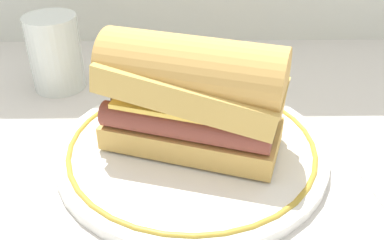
% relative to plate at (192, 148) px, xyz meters
% --- Properties ---
extents(ground_plane, '(1.50, 1.50, 0.00)m').
position_rel_plate_xyz_m(ground_plane, '(-0.03, 0.01, -0.01)').
color(ground_plane, silver).
extents(plate, '(0.30, 0.30, 0.01)m').
position_rel_plate_xyz_m(plate, '(0.00, 0.00, 0.00)').
color(plate, white).
rests_on(plate, ground_plane).
extents(sausage_sandwich, '(0.21, 0.14, 0.12)m').
position_rel_plate_xyz_m(sausage_sandwich, '(0.00, -0.00, 0.07)').
color(sausage_sandwich, tan).
rests_on(sausage_sandwich, plate).
extents(drinking_glass, '(0.07, 0.07, 0.10)m').
position_rel_plate_xyz_m(drinking_glass, '(-0.18, 0.16, 0.04)').
color(drinking_glass, silver).
rests_on(drinking_glass, ground_plane).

